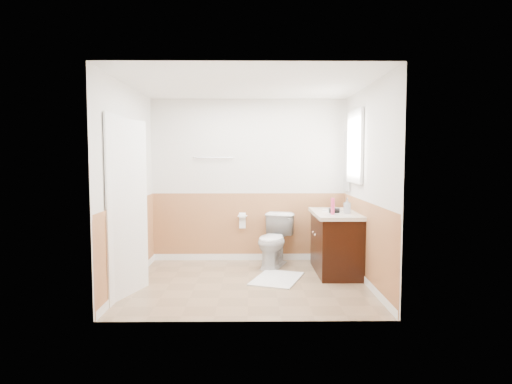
{
  "coord_description": "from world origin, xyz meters",
  "views": [
    {
      "loc": [
        0.04,
        -5.45,
        1.59
      ],
      "look_at": [
        0.1,
        0.25,
        1.15
      ],
      "focal_mm": 30.61,
      "sensor_mm": 36.0,
      "label": 1
    }
  ],
  "objects_px": {
    "bath_mat": "(277,279)",
    "vanity_cabinet": "(336,244)",
    "toilet": "(274,240)",
    "lotion_bottle": "(333,206)",
    "soap_dispenser": "(347,206)"
  },
  "relations": [
    {
      "from": "toilet",
      "to": "bath_mat",
      "type": "xyz_separation_m",
      "value": [
        0.0,
        -0.71,
        -0.38
      ]
    },
    {
      "from": "toilet",
      "to": "soap_dispenser",
      "type": "bearing_deg",
      "value": -7.23
    },
    {
      "from": "toilet",
      "to": "soap_dispenser",
      "type": "distance_m",
      "value": 1.22
    },
    {
      "from": "toilet",
      "to": "lotion_bottle",
      "type": "xyz_separation_m",
      "value": [
        0.74,
        -0.63,
        0.57
      ]
    },
    {
      "from": "vanity_cabinet",
      "to": "lotion_bottle",
      "type": "xyz_separation_m",
      "value": [
        -0.1,
        -0.28,
        0.56
      ]
    },
    {
      "from": "soap_dispenser",
      "to": "bath_mat",
      "type": "bearing_deg",
      "value": -167.01
    },
    {
      "from": "lotion_bottle",
      "to": "soap_dispenser",
      "type": "xyz_separation_m",
      "value": [
        0.22,
        0.14,
        -0.01
      ]
    },
    {
      "from": "vanity_cabinet",
      "to": "lotion_bottle",
      "type": "height_order",
      "value": "lotion_bottle"
    },
    {
      "from": "vanity_cabinet",
      "to": "lotion_bottle",
      "type": "distance_m",
      "value": 0.63
    },
    {
      "from": "bath_mat",
      "to": "vanity_cabinet",
      "type": "height_order",
      "value": "vanity_cabinet"
    },
    {
      "from": "bath_mat",
      "to": "vanity_cabinet",
      "type": "distance_m",
      "value": 0.99
    },
    {
      "from": "toilet",
      "to": "vanity_cabinet",
      "type": "height_order",
      "value": "vanity_cabinet"
    },
    {
      "from": "bath_mat",
      "to": "vanity_cabinet",
      "type": "relative_size",
      "value": 0.73
    },
    {
      "from": "toilet",
      "to": "bath_mat",
      "type": "height_order",
      "value": "toilet"
    },
    {
      "from": "bath_mat",
      "to": "soap_dispenser",
      "type": "distance_m",
      "value": 1.36
    }
  ]
}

